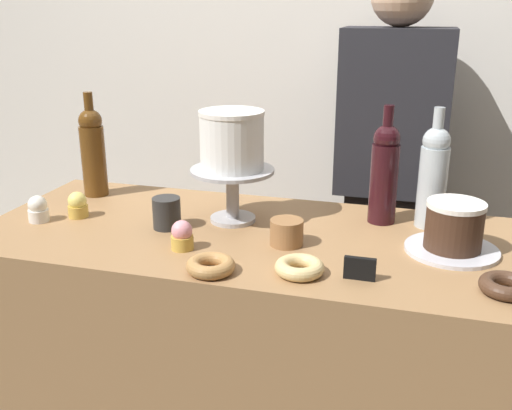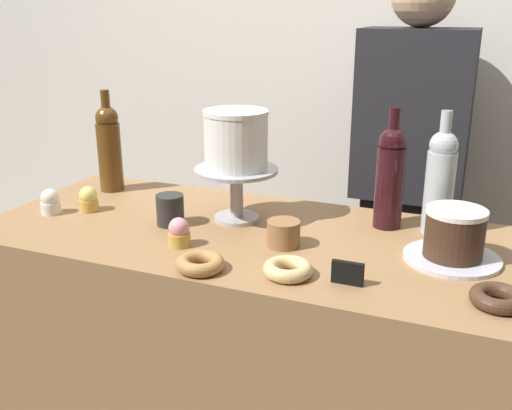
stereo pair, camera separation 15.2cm
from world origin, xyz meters
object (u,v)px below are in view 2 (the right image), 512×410
(wine_bottle_dark_red, at_px, (390,176))
(cupcake_vanilla, at_px, (50,202))
(cake_stand_pedestal, at_px, (236,185))
(cupcake_lemon, at_px, (89,199))
(white_layer_cake, at_px, (236,140))
(donut_maple, at_px, (200,263))
(chocolate_round_cake, at_px, (455,233))
(coffee_cup_ceramic, at_px, (170,210))
(wine_bottle_clear, at_px, (440,180))
(wine_bottle_amber, at_px, (109,147))
(cupcake_strawberry, at_px, (179,233))
(cookie_stack, at_px, (283,233))
(donut_chocolate, at_px, (498,298))
(donut_glazed, at_px, (288,269))
(barista_figure, at_px, (406,198))
(price_sign_chalkboard, at_px, (348,273))

(wine_bottle_dark_red, xyz_separation_m, cupcake_vanilla, (-0.92, -0.26, -0.11))
(cake_stand_pedestal, relative_size, cupcake_lemon, 3.10)
(white_layer_cake, distance_m, donut_maple, 0.40)
(chocolate_round_cake, xyz_separation_m, coffee_cup_ceramic, (-0.74, -0.04, -0.03))
(wine_bottle_clear, bearing_deg, cupcake_vanilla, -165.95)
(wine_bottle_amber, height_order, cupcake_strawberry, wine_bottle_amber)
(donut_maple, xyz_separation_m, cookie_stack, (0.13, 0.21, 0.02))
(cupcake_vanilla, relative_size, donut_chocolate, 0.66)
(wine_bottle_clear, relative_size, donut_glazed, 2.91)
(cupcake_strawberry, xyz_separation_m, donut_maple, (0.11, -0.11, -0.02))
(white_layer_cake, height_order, chocolate_round_cake, white_layer_cake)
(chocolate_round_cake, bearing_deg, donut_chocolate, -62.33)
(white_layer_cake, height_order, donut_maple, white_layer_cake)
(chocolate_round_cake, xyz_separation_m, cupcake_strawberry, (-0.64, -0.17, -0.03))
(donut_maple, distance_m, coffee_cup_ceramic, 0.31)
(cupcake_strawberry, xyz_separation_m, donut_glazed, (0.31, -0.06, -0.02))
(barista_figure, bearing_deg, donut_chocolate, -70.00)
(donut_chocolate, bearing_deg, wine_bottle_amber, 162.82)
(donut_chocolate, bearing_deg, coffee_cup_ceramic, 169.51)
(wine_bottle_dark_red, height_order, donut_chocolate, wine_bottle_dark_red)
(coffee_cup_ceramic, bearing_deg, chocolate_round_cake, 3.16)
(chocolate_round_cake, distance_m, barista_figure, 0.66)
(cupcake_lemon, xyz_separation_m, barista_figure, (0.82, 0.65, -0.09))
(wine_bottle_dark_red, distance_m, price_sign_chalkboard, 0.40)
(chocolate_round_cake, distance_m, coffee_cup_ceramic, 0.74)
(white_layer_cake, bearing_deg, cake_stand_pedestal, 45.00)
(cake_stand_pedestal, distance_m, donut_maple, 0.35)
(coffee_cup_ceramic, bearing_deg, price_sign_chalkboard, -18.10)
(cake_stand_pedestal, height_order, barista_figure, barista_figure)
(white_layer_cake, xyz_separation_m, cookie_stack, (0.18, -0.13, -0.20))
(wine_bottle_clear, xyz_separation_m, wine_bottle_dark_red, (-0.13, -0.00, 0.00))
(cupcake_lemon, bearing_deg, coffee_cup_ceramic, -1.91)
(cake_stand_pedestal, height_order, donut_glazed, cake_stand_pedestal)
(barista_figure, bearing_deg, donut_glazed, -99.42)
(cookie_stack, height_order, coffee_cup_ceramic, coffee_cup_ceramic)
(cupcake_strawberry, bearing_deg, white_layer_cake, 75.60)
(cupcake_vanilla, distance_m, price_sign_chalkboard, 0.91)
(cookie_stack, bearing_deg, wine_bottle_dark_red, 47.44)
(cupcake_vanilla, distance_m, coffee_cup_ceramic, 0.37)
(cookie_stack, xyz_separation_m, barista_figure, (0.21, 0.68, -0.09))
(donut_maple, xyz_separation_m, donut_glazed, (0.19, 0.05, 0.00))
(white_layer_cake, xyz_separation_m, barista_figure, (0.39, 0.56, -0.29))
(white_layer_cake, relative_size, donut_maple, 1.57)
(cupcake_strawberry, relative_size, coffee_cup_ceramic, 0.87)
(white_layer_cake, bearing_deg, donut_maple, -80.42)
(donut_chocolate, bearing_deg, cookie_stack, 165.57)
(barista_figure, bearing_deg, donut_maple, -110.63)
(wine_bottle_amber, xyz_separation_m, donut_maple, (0.55, -0.44, -0.13))
(coffee_cup_ceramic, bearing_deg, donut_glazed, -24.55)
(wine_bottle_clear, relative_size, coffee_cup_ceramic, 3.83)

